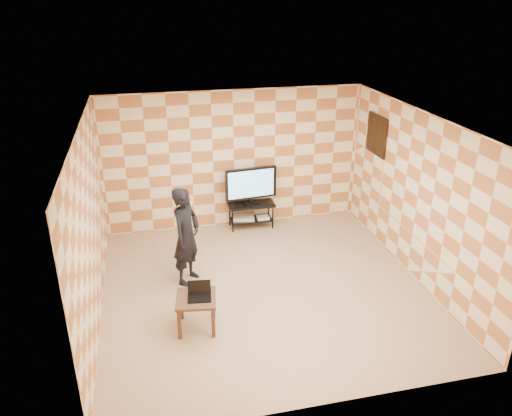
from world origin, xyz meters
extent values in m
plane|color=#9D8868|center=(0.00, 0.00, 0.00)|extent=(5.00, 5.00, 0.00)
cube|color=beige|center=(0.00, 2.50, 1.35)|extent=(5.00, 0.02, 2.70)
cube|color=beige|center=(0.00, -2.50, 1.35)|extent=(5.00, 0.02, 2.70)
cube|color=beige|center=(-2.50, 0.00, 1.35)|extent=(0.02, 5.00, 2.70)
cube|color=beige|center=(2.50, 0.00, 1.35)|extent=(0.02, 5.00, 2.70)
cube|color=white|center=(0.00, 0.00, 2.70)|extent=(5.00, 5.00, 0.02)
cube|color=black|center=(2.47, 1.55, 1.95)|extent=(0.04, 0.72, 0.72)
cube|color=black|center=(2.47, 1.55, 1.95)|extent=(0.04, 0.03, 0.68)
cube|color=black|center=(2.47, 1.55, 1.95)|extent=(0.04, 0.68, 0.03)
cube|color=black|center=(0.28, 2.26, 0.48)|extent=(0.92, 0.41, 0.04)
cube|color=black|center=(0.28, 2.26, 0.16)|extent=(0.82, 0.37, 0.03)
cylinder|color=black|center=(-0.12, 2.09, 0.25)|extent=(0.03, 0.03, 0.50)
cylinder|color=black|center=(-0.12, 2.42, 0.25)|extent=(0.03, 0.03, 0.50)
cylinder|color=black|center=(0.68, 2.09, 0.25)|extent=(0.03, 0.03, 0.50)
cylinder|color=black|center=(0.68, 2.42, 0.25)|extent=(0.03, 0.03, 0.50)
cube|color=black|center=(0.28, 2.26, 0.52)|extent=(0.32, 0.22, 0.03)
cube|color=black|center=(0.28, 2.26, 0.58)|extent=(0.08, 0.06, 0.09)
cube|color=black|center=(0.28, 2.26, 0.93)|extent=(1.03, 0.16, 0.63)
cube|color=#76BFE1|center=(0.28, 2.22, 0.93)|extent=(0.91, 0.10, 0.54)
cube|color=silver|center=(0.13, 2.28, 0.21)|extent=(0.47, 0.37, 0.07)
cube|color=silver|center=(0.51, 2.21, 0.20)|extent=(0.24, 0.18, 0.05)
cube|color=#382215|center=(-1.16, -0.75, 0.48)|extent=(0.62, 0.62, 0.04)
cube|color=#382215|center=(-1.42, -0.94, 0.23)|extent=(0.06, 0.06, 0.46)
cube|color=#382215|center=(-1.35, -0.49, 0.23)|extent=(0.06, 0.06, 0.46)
cube|color=#382215|center=(-0.97, -1.00, 0.23)|extent=(0.06, 0.06, 0.46)
cube|color=#382215|center=(-0.90, -0.55, 0.23)|extent=(0.06, 0.06, 0.46)
cube|color=black|center=(-1.11, -0.78, 0.51)|extent=(0.34, 0.26, 0.02)
cube|color=black|center=(-1.10, -0.67, 0.61)|extent=(0.32, 0.09, 0.20)
imported|color=black|center=(-1.15, 0.53, 0.81)|extent=(0.66, 0.70, 1.62)
camera|label=1|loc=(-1.65, -6.55, 4.39)|focal=35.00mm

